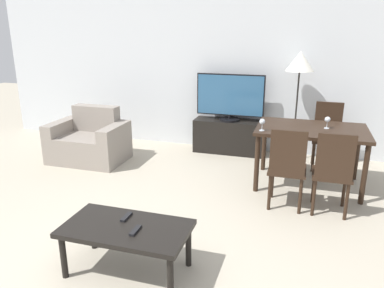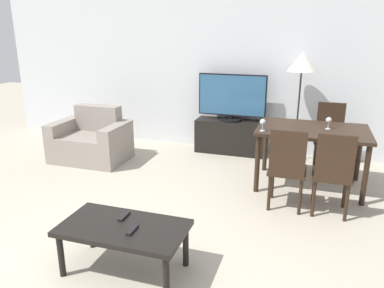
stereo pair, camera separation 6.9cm
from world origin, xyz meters
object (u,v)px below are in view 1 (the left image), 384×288
object	(u,v)px
coffee_table	(126,232)
wine_glass_center	(262,122)
remote_primary	(126,217)
tv_stand	(229,136)
tv	(230,97)
dining_chair_far	(327,133)
remote_secondary	(135,230)
wine_glass_left	(327,120)
floor_lamp	(300,65)
dining_table	(311,135)
dining_chair_near	(287,165)
dining_chair_near_right	(333,170)
armchair	(90,142)

from	to	relation	value
coffee_table	wine_glass_center	size ratio (longest dim) A/B	6.93
coffee_table	remote_primary	bearing A→B (deg)	115.24
tv_stand	wine_glass_center	size ratio (longest dim) A/B	7.56
tv	dining_chair_far	bearing A→B (deg)	-9.43
remote_secondary	wine_glass_center	world-z (taller)	wine_glass_center
remote_secondary	wine_glass_center	bearing A→B (deg)	70.64
remote_secondary	wine_glass_left	size ratio (longest dim) A/B	1.03
floor_lamp	wine_glass_left	bearing A→B (deg)	-66.11
remote_primary	dining_table	bearing A→B (deg)	56.11
dining_chair_near	tv_stand	bearing A→B (deg)	119.58
coffee_table	floor_lamp	size ratio (longest dim) A/B	0.63
dining_table	dining_chair_near_right	distance (m)	0.80
dining_chair_near_right	wine_glass_left	world-z (taller)	dining_chair_near_right
tv_stand	dining_chair_near_right	world-z (taller)	dining_chair_near_right
dining_chair_near	floor_lamp	size ratio (longest dim) A/B	0.58
dining_table	wine_glass_left	distance (m)	0.26
remote_primary	wine_glass_left	size ratio (longest dim) A/B	1.03
tv	armchair	bearing A→B (deg)	-153.30
armchair	tv	world-z (taller)	tv
remote_primary	wine_glass_left	distance (m)	2.74
dining_table	remote_secondary	distance (m)	2.66
coffee_table	wine_glass_center	world-z (taller)	wine_glass_center
coffee_table	remote_secondary	bearing A→B (deg)	-25.87
dining_chair_far	remote_primary	xyz separation A→B (m)	(-1.67, -2.89, -0.09)
coffee_table	dining_chair_far	xyz separation A→B (m)	(1.61, 3.01, 0.15)
dining_table	dining_chair_far	size ratio (longest dim) A/B	1.42
coffee_table	dining_chair_near	size ratio (longest dim) A/B	1.10
dining_chair_near	remote_primary	size ratio (longest dim) A/B	6.15
dining_chair_far	dining_chair_near_right	xyz separation A→B (m)	(0.00, -1.49, 0.00)
dining_table	dining_chair_near	xyz separation A→B (m)	(-0.23, -0.75, -0.15)
dining_table	dining_chair_near	world-z (taller)	dining_chair_near
dining_chair_near_right	remote_secondary	world-z (taller)	dining_chair_near_right
tv	remote_secondary	size ratio (longest dim) A/B	6.99
dining_chair_near	wine_glass_left	distance (m)	0.94
armchair	floor_lamp	size ratio (longest dim) A/B	0.67
dining_chair_near_right	remote_primary	size ratio (longest dim) A/B	6.15
wine_glass_left	remote_primary	bearing A→B (deg)	-126.57
tv	dining_chair_far	xyz separation A→B (m)	(1.45, -0.24, -0.38)
wine_glass_center	wine_glass_left	bearing A→B (deg)	24.26
coffee_table	dining_chair_near	world-z (taller)	dining_chair_near
remote_primary	wine_glass_left	xyz separation A→B (m)	(1.61, 2.17, 0.43)
tv_stand	coffee_table	xyz separation A→B (m)	(-0.17, -3.26, 0.10)
floor_lamp	tv_stand	bearing A→B (deg)	175.40
floor_lamp	tv	bearing A→B (deg)	175.54
dining_table	floor_lamp	bearing A→B (deg)	103.66
tv_stand	wine_glass_center	bearing A→B (deg)	-63.47
dining_chair_near_right	wine_glass_left	distance (m)	0.85
armchair	remote_secondary	distance (m)	2.99
dining_chair_far	remote_secondary	size ratio (longest dim) A/B	6.15
remote_secondary	wine_glass_left	bearing A→B (deg)	58.35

